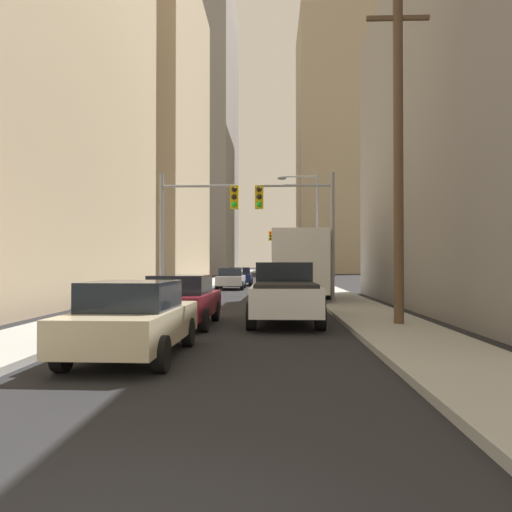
% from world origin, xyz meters
% --- Properties ---
extents(sidewalk_left, '(2.52, 160.00, 0.15)m').
position_xyz_m(sidewalk_left, '(-4.56, 50.00, 0.07)').
color(sidewalk_left, '#9E9E99').
rests_on(sidewalk_left, ground).
extents(sidewalk_right, '(2.52, 160.00, 0.15)m').
position_xyz_m(sidewalk_right, '(4.56, 50.00, 0.07)').
color(sidewalk_right, '#9E9E99').
rests_on(sidewalk_right, ground).
extents(city_bus, '(2.87, 11.57, 3.40)m').
position_xyz_m(city_bus, '(2.58, 24.50, 1.93)').
color(city_bus, silver).
rests_on(city_bus, ground).
extents(pickup_truck_white, '(2.20, 5.41, 1.90)m').
position_xyz_m(pickup_truck_white, '(1.56, 13.17, 0.93)').
color(pickup_truck_white, white).
rests_on(pickup_truck_white, ground).
extents(sedan_beige, '(1.95, 4.25, 1.52)m').
position_xyz_m(sedan_beige, '(-1.57, 7.13, 0.77)').
color(sedan_beige, '#C6B793').
rests_on(sedan_beige, ground).
extents(sedan_maroon, '(1.95, 4.26, 1.52)m').
position_xyz_m(sedan_maroon, '(-1.54, 12.18, 0.77)').
color(sedan_maroon, maroon).
rests_on(sedan_maroon, ground).
extents(sedan_silver, '(1.95, 4.21, 1.52)m').
position_xyz_m(sedan_silver, '(-1.79, 33.00, 0.77)').
color(sedan_silver, '#B7BABF').
rests_on(sedan_silver, ground).
extents(sedan_grey, '(1.96, 4.26, 1.52)m').
position_xyz_m(sedan_grey, '(1.62, 36.28, 0.77)').
color(sedan_grey, slate).
rests_on(sedan_grey, ground).
extents(sedan_navy, '(1.95, 4.23, 1.52)m').
position_xyz_m(sedan_navy, '(-1.50, 38.98, 0.77)').
color(sedan_navy, '#141E4C').
rests_on(sedan_navy, ground).
extents(traffic_signal_near_left, '(3.62, 0.44, 6.00)m').
position_xyz_m(traffic_signal_near_left, '(-2.37, 20.00, 4.03)').
color(traffic_signal_near_left, gray).
rests_on(traffic_signal_near_left, ground).
extents(traffic_signal_near_right, '(3.60, 0.44, 6.00)m').
position_xyz_m(traffic_signal_near_right, '(2.37, 20.00, 4.03)').
color(traffic_signal_near_right, gray).
rests_on(traffic_signal_near_right, ground).
extents(traffic_signal_far_right, '(3.25, 0.44, 6.00)m').
position_xyz_m(traffic_signal_far_right, '(2.54, 52.40, 4.02)').
color(traffic_signal_far_right, gray).
rests_on(traffic_signal_far_right, ground).
extents(utility_pole_right, '(2.20, 0.28, 10.36)m').
position_xyz_m(utility_pole_right, '(4.81, 11.78, 5.46)').
color(utility_pole_right, brown).
rests_on(utility_pole_right, ground).
extents(street_lamp_right, '(2.59, 0.32, 7.50)m').
position_xyz_m(street_lamp_right, '(3.58, 28.64, 4.56)').
color(street_lamp_right, gray).
rests_on(street_lamp_right, ground).
extents(building_left_mid_office, '(15.89, 20.72, 29.83)m').
position_xyz_m(building_left_mid_office, '(-14.24, 45.86, 14.92)').
color(building_left_mid_office, tan).
rests_on(building_left_mid_office, ground).
extents(building_left_far_tower, '(18.88, 29.41, 52.23)m').
position_xyz_m(building_left_far_tower, '(-15.53, 89.38, 26.12)').
color(building_left_far_tower, gray).
rests_on(building_left_far_tower, ground).
extents(building_right_far_highrise, '(17.09, 18.80, 47.91)m').
position_xyz_m(building_right_far_highrise, '(14.64, 93.75, 23.95)').
color(building_right_far_highrise, tan).
rests_on(building_right_far_highrise, ground).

